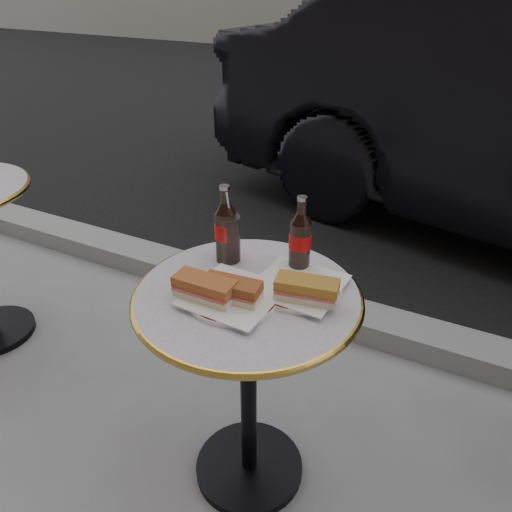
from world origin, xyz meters
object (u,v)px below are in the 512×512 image
at_px(plate_right, 299,287).
at_px(cola_glass, 229,238).
at_px(plate_left, 233,297).
at_px(cola_bottle_left, 226,224).
at_px(cola_bottle_right, 300,234).
at_px(bistro_table, 249,392).

bearing_deg(plate_right, cola_glass, 168.51).
bearing_deg(plate_left, cola_bottle_left, 124.71).
distance_m(plate_left, plate_right, 0.18).
xyz_separation_m(plate_right, cola_bottle_right, (-0.04, 0.09, 0.11)).
bearing_deg(plate_left, bistro_table, 67.62).
bearing_deg(cola_bottle_left, bistro_table, -42.40).
xyz_separation_m(plate_left, cola_bottle_left, (-0.12, 0.17, 0.11)).
bearing_deg(cola_glass, cola_bottle_right, 12.00).
distance_m(bistro_table, cola_bottle_left, 0.52).
relative_size(plate_right, cola_bottle_right, 1.03).
bearing_deg(plate_left, cola_glass, 122.67).
height_order(plate_left, cola_bottle_right, cola_bottle_right).
xyz_separation_m(bistro_table, cola_bottle_right, (0.08, 0.17, 0.48)).
bearing_deg(cola_bottle_left, plate_left, -55.29).
bearing_deg(plate_right, cola_bottle_right, 112.77).
height_order(plate_right, cola_bottle_left, cola_bottle_left).
bearing_deg(bistro_table, plate_left, -112.38).
xyz_separation_m(bistro_table, cola_glass, (-0.13, 0.13, 0.44)).
height_order(plate_right, cola_bottle_right, cola_bottle_right).
relative_size(cola_bottle_right, cola_glass, 1.59).
height_order(plate_left, cola_bottle_left, cola_bottle_left).
bearing_deg(cola_glass, cola_bottle_left, -146.90).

